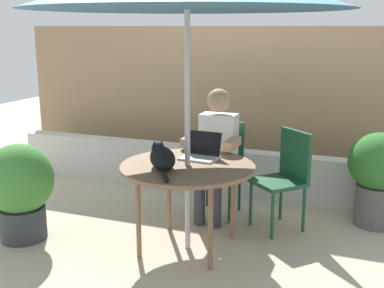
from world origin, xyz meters
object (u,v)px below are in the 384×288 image
(chair_occupied, at_px, (221,160))
(potted_plant_by_chair, at_px, (379,173))
(person_seated, at_px, (216,147))
(chair_empty, at_px, (286,171))
(patio_table, at_px, (188,171))
(laptop, at_px, (202,150))
(potted_plant_near_fence, at_px, (20,187))
(cat, at_px, (162,158))

(chair_occupied, relative_size, potted_plant_by_chair, 1.03)
(chair_occupied, relative_size, person_seated, 0.73)
(chair_empty, xyz_separation_m, potted_plant_by_chair, (0.78, 0.36, -0.03))
(patio_table, xyz_separation_m, laptop, (0.03, 0.25, 0.12))
(chair_occupied, xyz_separation_m, laptop, (0.03, -0.64, 0.25))
(chair_occupied, bearing_deg, potted_plant_near_fence, -138.84)
(person_seated, bearing_deg, cat, -99.90)
(patio_table, relative_size, cat, 1.87)
(person_seated, relative_size, potted_plant_by_chair, 1.42)
(laptop, bearing_deg, potted_plant_by_chair, 30.27)
(laptop, distance_m, potted_plant_near_fence, 1.58)
(chair_empty, xyz_separation_m, cat, (-0.82, -0.88, 0.27))
(chair_occupied, bearing_deg, potted_plant_by_chair, 7.45)
(cat, bearing_deg, potted_plant_by_chair, 37.61)
(chair_occupied, relative_size, cat, 1.55)
(cat, bearing_deg, chair_occupied, 81.58)
(chair_occupied, distance_m, laptop, 0.68)
(chair_occupied, distance_m, potted_plant_by_chair, 1.46)
(person_seated, bearing_deg, chair_occupied, 90.00)
(laptop, height_order, potted_plant_near_fence, laptop)
(patio_table, bearing_deg, chair_empty, 47.35)
(cat, xyz_separation_m, potted_plant_by_chair, (1.60, 1.23, -0.30))
(chair_empty, height_order, cat, chair_empty)
(chair_occupied, distance_m, potted_plant_near_fence, 1.86)
(patio_table, bearing_deg, potted_plant_near_fence, -166.48)
(chair_empty, relative_size, cat, 1.55)
(chair_empty, height_order, person_seated, person_seated)
(cat, bearing_deg, chair_empty, 46.90)
(patio_table, xyz_separation_m, potted_plant_by_chair, (1.44, 1.08, -0.16))
(chair_empty, bearing_deg, cat, -133.10)
(chair_empty, xyz_separation_m, potted_plant_near_fence, (-2.07, -1.06, -0.06))
(person_seated, xyz_separation_m, cat, (-0.15, -0.89, 0.10))
(person_seated, height_order, cat, person_seated)
(chair_empty, distance_m, cat, 1.23)
(potted_plant_near_fence, relative_size, potted_plant_by_chair, 0.96)
(laptop, bearing_deg, chair_empty, 36.50)
(chair_empty, distance_m, person_seated, 0.69)
(potted_plant_near_fence, xyz_separation_m, potted_plant_by_chair, (2.85, 1.42, 0.04))
(patio_table, xyz_separation_m, chair_empty, (0.67, 0.72, -0.13))
(patio_table, height_order, chair_empty, chair_empty)
(chair_occupied, xyz_separation_m, potted_plant_by_chair, (1.44, 0.19, -0.03))
(patio_table, relative_size, laptop, 3.41)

